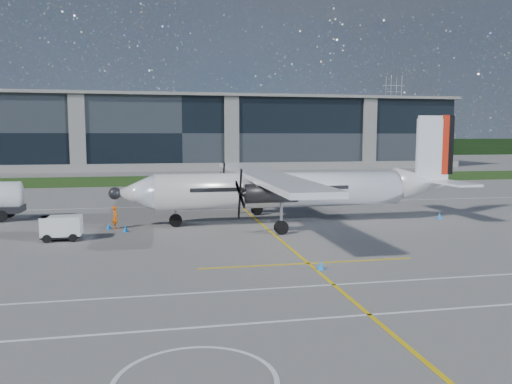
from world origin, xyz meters
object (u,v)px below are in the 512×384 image
pylon_east (393,115)px  safety_cone_tail (439,216)px  safety_cone_stbdwing (237,199)px  ground_crew_person (115,216)px  safety_cone_fwd (109,226)px  safety_cone_portwing (320,265)px  baggage_tug (62,228)px  turboprop_aircraft (293,169)px  safety_cone_nose_port (126,228)px

pylon_east → safety_cone_tail: pylon_east is taller
safety_cone_stbdwing → ground_crew_person: bearing=-128.8°
safety_cone_fwd → safety_cone_tail: (26.78, -0.43, 0.00)m
safety_cone_fwd → safety_cone_tail: 26.79m
ground_crew_person → safety_cone_portwing: (11.37, -14.09, -0.73)m
pylon_east → baggage_tug: (-96.27, -146.95, -14.19)m
baggage_tug → safety_cone_stbdwing: 23.09m
pylon_east → safety_cone_stbdwing: bearing=-122.3°
pylon_east → safety_cone_portwing: bearing=-117.5°
turboprop_aircraft → safety_cone_nose_port: size_ratio=57.53×
safety_cone_portwing → turboprop_aircraft: bearing=80.5°
safety_cone_fwd → safety_cone_portwing: (11.84, -13.89, 0.00)m
safety_cone_tail → safety_cone_stbdwing: bearing=135.1°
safety_cone_fwd → safety_cone_nose_port: same height
safety_cone_nose_port → safety_cone_portwing: 16.44m
safety_cone_fwd → safety_cone_tail: bearing=-0.9°
turboprop_aircraft → safety_cone_tail: 13.26m
safety_cone_portwing → safety_cone_nose_port: bearing=129.9°
turboprop_aircraft → baggage_tug: bearing=-168.1°
safety_cone_stbdwing → turboprop_aircraft: bearing=-81.0°
pylon_east → safety_cone_fwd: bearing=-123.1°
baggage_tug → safety_cone_fwd: 4.44m
safety_cone_nose_port → safety_cone_tail: same height
turboprop_aircraft → safety_cone_fwd: turboprop_aircraft is taller
pylon_east → safety_cone_nose_port: bearing=-122.5°
turboprop_aircraft → safety_cone_portwing: bearing=-99.5°
safety_cone_nose_port → turboprop_aircraft: bearing=5.8°
ground_crew_person → safety_cone_tail: bearing=-102.1°
baggage_tug → safety_cone_fwd: baggage_tug is taller
turboprop_aircraft → safety_cone_stbdwing: (-2.27, 14.37, -4.07)m
safety_cone_stbdwing → safety_cone_nose_port: bearing=-124.1°
pylon_east → safety_cone_fwd: pylon_east is taller
turboprop_aircraft → ground_crew_person: turboprop_aircraft is taller
turboprop_aircraft → safety_cone_nose_port: 13.57m
turboprop_aircraft → baggage_tug: 17.56m
turboprop_aircraft → safety_cone_nose_port: bearing=-174.2°
ground_crew_person → safety_cone_portwing: bearing=-151.8°
baggage_tug → safety_cone_nose_port: baggage_tug is taller
safety_cone_nose_port → ground_crew_person: bearing=119.0°
safety_cone_fwd → safety_cone_stbdwing: (11.90, 14.41, 0.00)m
pylon_east → baggage_tug: bearing=-123.2°
safety_cone_portwing → safety_cone_stbdwing: same height
safety_cone_stbdwing → safety_cone_tail: size_ratio=1.00×
safety_cone_nose_port → safety_cone_tail: (25.49, 0.85, 0.00)m
safety_cone_stbdwing → safety_cone_fwd: bearing=-129.6°
ground_crew_person → safety_cone_stbdwing: 18.25m
pylon_east → safety_cone_nose_port: 172.29m
pylon_east → safety_cone_nose_port: (-92.30, -144.73, -14.75)m
safety_cone_fwd → safety_cone_stbdwing: bearing=50.4°
turboprop_aircraft → safety_cone_tail: turboprop_aircraft is taller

